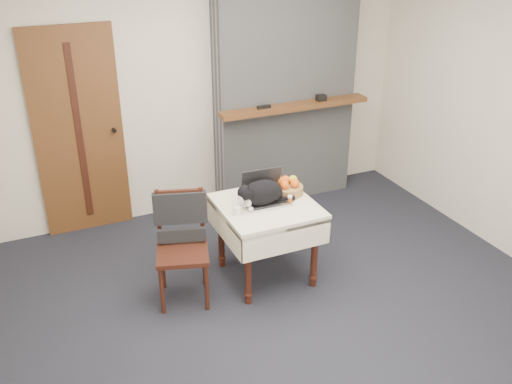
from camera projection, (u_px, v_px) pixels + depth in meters
ground at (284, 306)px, 4.61m from camera, size 4.50×4.50×0.00m
room_shell at (262, 78)px, 4.22m from camera, size 4.52×4.01×2.61m
door at (79, 133)px, 5.36m from camera, size 0.82×0.10×2.00m
chimney at (285, 82)px, 5.89m from camera, size 1.62×0.48×2.60m
side_table at (267, 216)px, 4.75m from camera, size 0.78×0.78×0.70m
laptop at (265, 194)px, 4.74m from camera, size 0.36×0.31×0.26m
cat at (263, 193)px, 4.65m from camera, size 0.52×0.27×0.25m
cream_jar at (237, 211)px, 4.52m from camera, size 0.06×0.06×0.06m
pill_bottle at (290, 200)px, 4.68m from camera, size 0.04×0.04×0.08m
fruit_basket at (288, 187)px, 4.86m from camera, size 0.26×0.26×0.15m
desk_clutter at (283, 198)px, 4.79m from camera, size 0.10×0.11×0.01m
chair at (181, 231)px, 4.54m from camera, size 0.51×0.50×0.92m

